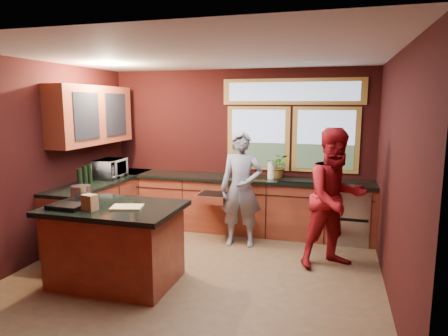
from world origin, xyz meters
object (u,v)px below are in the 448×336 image
at_px(island, 116,244).
at_px(person_grey, 241,189).
at_px(cutting_board, 127,207).
at_px(stock_pot, 81,193).
at_px(person_red, 336,198).

distance_m(island, person_grey, 2.05).
height_order(person_grey, cutting_board, person_grey).
xyz_separation_m(person_grey, stock_pot, (-1.69, -1.51, 0.17)).
xyz_separation_m(person_red, cutting_board, (-2.31, -1.26, 0.04)).
relative_size(person_red, cutting_board, 5.23).
distance_m(person_red, cutting_board, 2.63).
bearing_deg(person_red, stock_pot, 166.40).
bearing_deg(cutting_board, stock_pot, 165.07).
distance_m(person_grey, stock_pot, 2.27).
height_order(island, person_grey, person_grey).
xyz_separation_m(island, person_red, (2.51, 1.21, 0.44)).
bearing_deg(person_grey, cutting_board, -123.78).
xyz_separation_m(island, stock_pot, (-0.55, 0.15, 0.56)).
distance_m(person_red, stock_pot, 3.24).
height_order(person_grey, person_red, person_red).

